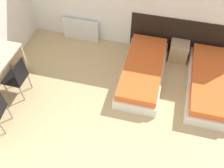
{
  "coord_description": "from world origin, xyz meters",
  "views": [
    {
      "loc": [
        0.76,
        -0.71,
        4.18
      ],
      "look_at": [
        0.0,
        2.3,
        0.55
      ],
      "focal_mm": 40.0,
      "sensor_mm": 36.0,
      "label": 1
    }
  ],
  "objects_px": {
    "bed_near_window": "(143,71)",
    "chair_near_laptop": "(17,76)",
    "bed_near_door": "(210,83)",
    "nightstand": "(179,51)"
  },
  "relations": [
    {
      "from": "bed_near_door",
      "to": "nightstand",
      "type": "height_order",
      "value": "nightstand"
    },
    {
      "from": "bed_near_door",
      "to": "bed_near_window",
      "type": "bearing_deg",
      "value": 180.0
    },
    {
      "from": "nightstand",
      "to": "chair_near_laptop",
      "type": "height_order",
      "value": "chair_near_laptop"
    },
    {
      "from": "bed_near_window",
      "to": "nightstand",
      "type": "bearing_deg",
      "value": 49.15
    },
    {
      "from": "nightstand",
      "to": "bed_near_window",
      "type": "bearing_deg",
      "value": -130.85
    },
    {
      "from": "bed_near_door",
      "to": "chair_near_laptop",
      "type": "bearing_deg",
      "value": -164.39
    },
    {
      "from": "bed_near_window",
      "to": "nightstand",
      "type": "height_order",
      "value": "nightstand"
    },
    {
      "from": "bed_near_window",
      "to": "bed_near_door",
      "type": "height_order",
      "value": "same"
    },
    {
      "from": "bed_near_window",
      "to": "chair_near_laptop",
      "type": "distance_m",
      "value": 2.63
    },
    {
      "from": "bed_near_door",
      "to": "nightstand",
      "type": "bearing_deg",
      "value": 130.85
    }
  ]
}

